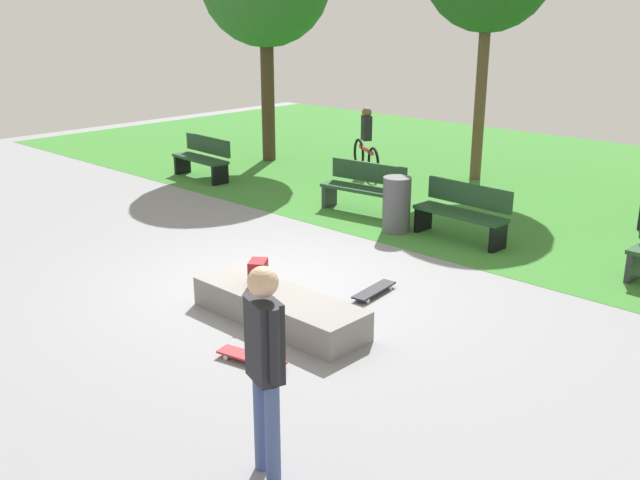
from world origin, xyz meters
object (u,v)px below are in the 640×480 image
(skater_performing_trick, at_px, (265,357))
(park_bench_far_right, at_px, (463,211))
(backpack_on_ledge, at_px, (258,273))
(skateboard_by_ledge, at_px, (251,358))
(skateboard_spare, at_px, (374,290))
(park_bench_center_lawn, at_px, (364,187))
(park_bench_near_path, at_px, (203,157))
(trash_bin, at_px, (397,205))
(concrete_ledge, at_px, (279,308))
(cyclist_on_bicycle, at_px, (366,145))

(skater_performing_trick, distance_m, park_bench_far_right, 6.80)
(backpack_on_ledge, bearing_deg, skateboard_by_ledge, 9.10)
(skateboard_spare, xyz_separation_m, park_bench_center_lawn, (-2.68, 3.00, 0.42))
(park_bench_near_path, height_order, trash_bin, trash_bin)
(concrete_ledge, bearing_deg, park_bench_far_right, 92.03)
(park_bench_center_lawn, height_order, park_bench_far_right, same)
(concrete_ledge, height_order, backpack_on_ledge, backpack_on_ledge)
(skateboard_by_ledge, height_order, park_bench_center_lawn, park_bench_center_lawn)
(concrete_ledge, distance_m, skateboard_by_ledge, 1.09)
(backpack_on_ledge, xyz_separation_m, park_bench_near_path, (-6.35, 4.09, -0.04))
(skateboard_by_ledge, relative_size, park_bench_far_right, 0.51)
(skateboard_spare, height_order, trash_bin, trash_bin)
(park_bench_far_right, distance_m, trash_bin, 1.11)
(concrete_ledge, height_order, skater_performing_trick, skater_performing_trick)
(backpack_on_ledge, distance_m, trash_bin, 3.95)
(skateboard_spare, relative_size, park_bench_near_path, 0.50)
(backpack_on_ledge, relative_size, park_bench_near_path, 0.20)
(backpack_on_ledge, xyz_separation_m, park_bench_center_lawn, (-2.00, 4.43, -0.04))
(trash_bin, height_order, cyclist_on_bicycle, cyclist_on_bicycle)
(backpack_on_ledge, distance_m, skater_performing_trick, 3.32)
(skateboard_spare, bearing_deg, trash_bin, 121.66)
(concrete_ledge, relative_size, skateboard_by_ledge, 2.86)
(park_bench_near_path, bearing_deg, concrete_ledge, -31.45)
(cyclist_on_bicycle, bearing_deg, skateboard_spare, -49.45)
(skateboard_spare, height_order, park_bench_near_path, park_bench_near_path)
(skateboard_by_ledge, bearing_deg, skater_performing_trick, -37.59)
(concrete_ledge, bearing_deg, skateboard_spare, 78.06)
(trash_bin, bearing_deg, cyclist_on_bicycle, 136.11)
(park_bench_near_path, bearing_deg, park_bench_far_right, 1.42)
(trash_bin, bearing_deg, skateboard_spare, -58.34)
(skateboard_by_ledge, bearing_deg, park_bench_near_path, 145.26)
(skater_performing_trick, relative_size, cyclist_on_bicycle, 1.16)
(backpack_on_ledge, relative_size, park_bench_center_lawn, 0.19)
(skater_performing_trick, relative_size, park_bench_near_path, 1.11)
(cyclist_on_bicycle, bearing_deg, park_bench_center_lawn, -50.97)
(concrete_ledge, distance_m, trash_bin, 4.07)
(backpack_on_ledge, xyz_separation_m, skater_performing_trick, (2.47, -2.14, 0.54))
(concrete_ledge, xyz_separation_m, skater_performing_trick, (2.09, -2.12, 0.89))
(park_bench_far_right, bearing_deg, cyclist_on_bicycle, 147.43)
(concrete_ledge, distance_m, park_bench_far_right, 4.29)
(park_bench_far_right, bearing_deg, trash_bin, -159.33)
(park_bench_center_lawn, relative_size, trash_bin, 1.74)
(concrete_ledge, bearing_deg, skateboard_by_ledge, -59.47)
(backpack_on_ledge, bearing_deg, park_bench_center_lawn, 169.20)
(cyclist_on_bicycle, bearing_deg, park_bench_far_right, -32.57)
(park_bench_center_lawn, bearing_deg, trash_bin, -25.65)
(park_bench_near_path, bearing_deg, park_bench_center_lawn, 4.44)
(skater_performing_trick, height_order, skateboard_by_ledge, skater_performing_trick)
(skater_performing_trick, distance_m, park_bench_center_lawn, 7.97)
(park_bench_center_lawn, xyz_separation_m, cyclist_on_bicycle, (-2.10, 2.59, 0.15))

